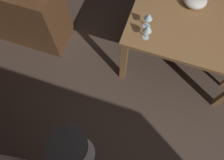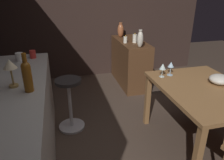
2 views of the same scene
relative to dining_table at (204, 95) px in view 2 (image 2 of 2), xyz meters
The scene contains 17 objects.
ground_plane 0.80m from the dining_table, 94.08° to the left, with size 9.00×9.00×0.00m, color #47382D.
wall_side_right 2.71m from the dining_table, 16.88° to the left, with size 0.10×4.40×2.60m, color #33231E.
dining_table is the anchor object (origin of this frame).
kitchen_counter 1.92m from the dining_table, 85.96° to the left, with size 2.10×0.60×0.90m, color #B2ADA3.
sideboard_cabinet 1.92m from the dining_table, ahead, with size 1.10×0.44×0.82m, color #56351E.
bar_stool 1.58m from the dining_table, 63.35° to the left, with size 0.34×0.34×0.69m.
wine_glass_left 0.54m from the dining_table, 38.64° to the left, with size 0.08×0.08×0.17m.
wine_glass_right 0.51m from the dining_table, 25.02° to the left, with size 0.07×0.07×0.17m.
fruit_bowl 0.26m from the dining_table, 75.56° to the right, with size 0.22×0.22×0.10m, color beige.
wine_bottle_amber 1.78m from the dining_table, 89.08° to the left, with size 0.08×0.08×0.34m.
cup_white 2.15m from the dining_table, 64.65° to the left, with size 0.12×0.09×0.10m.
cup_red 2.06m from the dining_table, 60.88° to the left, with size 0.11×0.07×0.10m.
counter_lamp 1.94m from the dining_table, 85.32° to the left, with size 0.12×0.12×0.26m.
pillar_candle_tall 1.77m from the dining_table, ahead, with size 0.07×0.07×0.17m.
pillar_candle_short 1.81m from the dining_table, 10.66° to the left, with size 0.06×0.06×0.13m.
vase_ceramic_ivory 1.46m from the dining_table, ahead, with size 0.10×0.10×0.28m.
vase_copper 2.27m from the dining_table, ahead, with size 0.12×0.12×0.27m.
Camera 2 is at (-1.72, 1.00, 1.73)m, focal length 34.78 mm.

